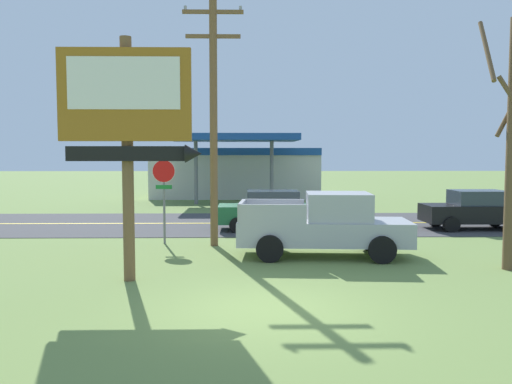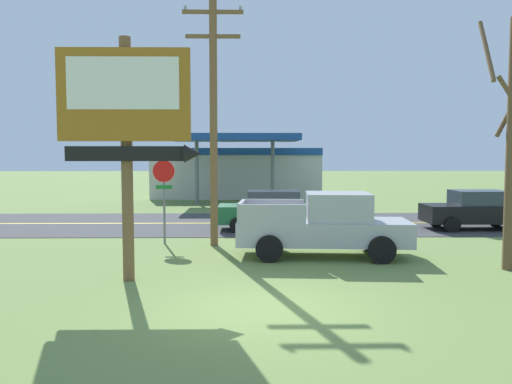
{
  "view_description": "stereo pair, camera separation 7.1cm",
  "coord_description": "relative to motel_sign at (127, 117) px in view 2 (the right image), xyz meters",
  "views": [
    {
      "loc": [
        -0.35,
        -10.19,
        3.11
      ],
      "look_at": [
        0.0,
        8.0,
        1.8
      ],
      "focal_mm": 36.09,
      "sensor_mm": 36.0,
      "label": 1
    },
    {
      "loc": [
        -0.28,
        -10.19,
        3.11
      ],
      "look_at": [
        0.0,
        8.0,
        1.8
      ],
      "focal_mm": 36.09,
      "sensor_mm": 36.0,
      "label": 2
    }
  ],
  "objects": [
    {
      "name": "road_asphalt",
      "position": [
        3.19,
        10.68,
        -4.02
      ],
      "size": [
        140.0,
        8.0,
        0.02
      ],
      "primitive_type": "cube",
      "color": "#3D3D3F",
      "rests_on": "ground"
    },
    {
      "name": "gas_station",
      "position": [
        2.06,
        25.7,
        -2.08
      ],
      "size": [
        12.0,
        11.5,
        4.4
      ],
      "color": "beige",
      "rests_on": "ground"
    },
    {
      "name": "road_centre_line",
      "position": [
        3.19,
        10.68,
        -4.0
      ],
      "size": [
        126.0,
        0.2,
        0.01
      ],
      "primitive_type": "cube",
      "color": "gold",
      "rests_on": "road_asphalt"
    },
    {
      "name": "car_green_mid_lane",
      "position": [
        3.82,
        8.68,
        -3.2
      ],
      "size": [
        4.2,
        2.0,
        1.64
      ],
      "color": "#1E6038",
      "rests_on": "ground"
    },
    {
      "name": "motel_sign",
      "position": [
        0.0,
        0.0,
        0.0
      ],
      "size": [
        3.42,
        0.54,
        5.96
      ],
      "color": "brown",
      "rests_on": "ground"
    },
    {
      "name": "ground_plane",
      "position": [
        3.19,
        -2.32,
        -4.03
      ],
      "size": [
        180.0,
        180.0,
        0.0
      ],
      "primitive_type": "plane",
      "color": "olive"
    },
    {
      "name": "pickup_silver_parked_on_lawn",
      "position": [
        5.26,
        3.09,
        -3.06
      ],
      "size": [
        5.33,
        2.53,
        1.96
      ],
      "color": "#A8AAAF",
      "rests_on": "ground"
    },
    {
      "name": "stop_sign",
      "position": [
        -0.03,
        5.42,
        -2.0
      ],
      "size": [
        0.8,
        0.08,
        2.95
      ],
      "color": "slate",
      "rests_on": "ground"
    },
    {
      "name": "utility_pole",
      "position": [
        1.74,
        5.01,
        0.47
      ],
      "size": [
        2.04,
        0.26,
        8.37
      ],
      "color": "brown",
      "rests_on": "ground"
    },
    {
      "name": "car_black_near_lane",
      "position": [
        12.42,
        8.68,
        -3.2
      ],
      "size": [
        4.2,
        2.0,
        1.64
      ],
      "color": "black",
      "rests_on": "ground"
    }
  ]
}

